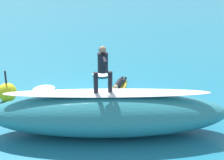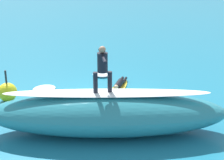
# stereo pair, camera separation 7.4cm
# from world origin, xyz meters

# --- Properties ---
(ground_plane) EXTENTS (120.00, 120.00, 0.00)m
(ground_plane) POSITION_xyz_m (0.00, 0.00, 0.00)
(ground_plane) COLOR teal
(wave_crest) EXTENTS (8.22, 3.45, 1.40)m
(wave_crest) POSITION_xyz_m (-0.60, 2.52, 0.70)
(wave_crest) COLOR teal
(wave_crest) RESTS_ON ground_plane
(wave_foam_lip) EXTENTS (6.80, 1.88, 0.08)m
(wave_foam_lip) POSITION_xyz_m (-0.60, 2.52, 1.44)
(wave_foam_lip) COLOR white
(wave_foam_lip) RESTS_ON wave_crest
(surfboard_riding) EXTENTS (2.24, 1.18, 0.07)m
(surfboard_riding) POSITION_xyz_m (-0.47, 2.54, 1.43)
(surfboard_riding) COLOR yellow
(surfboard_riding) RESTS_ON wave_crest
(surfer_riding) EXTENTS (0.59, 1.42, 1.54)m
(surfer_riding) POSITION_xyz_m (-0.47, 2.54, 2.36)
(surfer_riding) COLOR black
(surfer_riding) RESTS_ON surfboard_riding
(surfboard_paddling) EXTENTS (0.77, 2.33, 0.08)m
(surfboard_paddling) POSITION_xyz_m (-0.44, -1.42, 0.04)
(surfboard_paddling) COLOR yellow
(surfboard_paddling) RESTS_ON ground_plane
(surfer_paddling) EXTENTS (0.43, 1.63, 0.29)m
(surfer_paddling) POSITION_xyz_m (-0.46, -1.54, 0.20)
(surfer_paddling) COLOR black
(surfer_paddling) RESTS_ON surfboard_paddling
(buoy_marker) EXTENTS (0.76, 0.76, 1.30)m
(buoy_marker) POSITION_xyz_m (3.79, 0.57, 0.39)
(buoy_marker) COLOR yellow
(buoy_marker) RESTS_ON ground_plane
(foam_patch_near) EXTENTS (0.96, 0.81, 0.15)m
(foam_patch_near) POSITION_xyz_m (0.64, -2.89, 0.07)
(foam_patch_near) COLOR white
(foam_patch_near) RESTS_ON ground_plane
(foam_patch_mid) EXTENTS (1.32, 1.32, 0.11)m
(foam_patch_mid) POSITION_xyz_m (2.74, -0.80, 0.06)
(foam_patch_mid) COLOR white
(foam_patch_mid) RESTS_ON ground_plane
(foam_patch_far) EXTENTS (0.83, 0.99, 0.12)m
(foam_patch_far) POSITION_xyz_m (2.27, 0.51, 0.06)
(foam_patch_far) COLOR white
(foam_patch_far) RESTS_ON ground_plane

